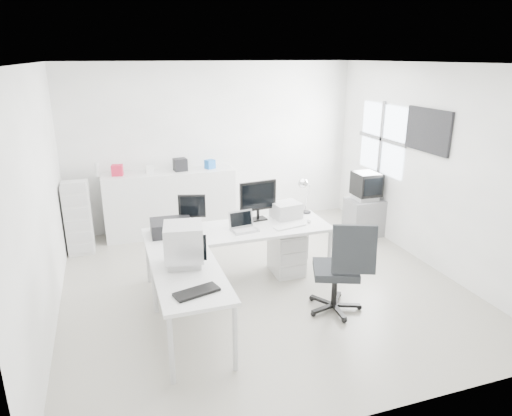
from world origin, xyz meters
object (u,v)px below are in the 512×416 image
object	(u,v)px
lcd_monitor_small	(192,211)
laptop	(244,222)
laser_printer	(286,210)
main_desk	(239,255)
crt_monitor	(184,246)
office_chair	(336,266)
tv_cabinet	(364,217)
side_desk	(191,307)
sideboard	(170,203)
drawer_pedestal	(286,252)
crt_tv	(366,186)
filing_cabinet	(78,218)
lcd_monitor_large	(258,200)
inkjet_printer	(171,227)

from	to	relation	value
lcd_monitor_small	laptop	bearing A→B (deg)	-13.96
lcd_monitor_small	laser_printer	bearing A→B (deg)	14.98
main_desk	crt_monitor	bearing A→B (deg)	-135.00
office_chair	tv_cabinet	xyz separation A→B (m)	(1.60, 2.01, -0.26)
main_desk	side_desk	world-z (taller)	same
laptop	sideboard	size ratio (longest dim) A/B	0.17
drawer_pedestal	sideboard	distance (m)	2.41
crt_tv	side_desk	bearing A→B (deg)	-148.16
drawer_pedestal	sideboard	xyz separation A→B (m)	(-1.29, 2.01, 0.24)
side_desk	lcd_monitor_small	size ratio (longest dim) A/B	3.18
tv_cabinet	filing_cabinet	xyz separation A→B (m)	(-4.50, 0.77, 0.23)
crt_monitor	side_desk	bearing A→B (deg)	-80.40
laptop	tv_cabinet	bearing A→B (deg)	16.90
main_desk	lcd_monitor_small	xyz separation A→B (m)	(-0.55, 0.25, 0.60)
side_desk	drawer_pedestal	size ratio (longest dim) A/B	2.33
lcd_monitor_large	filing_cabinet	world-z (taller)	lcd_monitor_large
lcd_monitor_small	crt_tv	xyz separation A→B (m)	(3.02, 0.71, -0.13)
lcd_monitor_small	tv_cabinet	distance (m)	3.17
side_desk	sideboard	distance (m)	3.18
main_desk	crt_tv	distance (m)	2.69
crt_monitor	inkjet_printer	bearing A→B (deg)	99.60
drawer_pedestal	inkjet_printer	distance (m)	1.64
drawer_pedestal	filing_cabinet	world-z (taller)	filing_cabinet
main_desk	sideboard	bearing A→B (deg)	106.06
laser_printer	laptop	bearing A→B (deg)	-163.99
side_desk	filing_cabinet	size ratio (longest dim) A/B	1.29
main_desk	crt_tv	world-z (taller)	crt_tv
sideboard	laser_printer	bearing A→B (deg)	-53.91
filing_cabinet	main_desk	bearing A→B (deg)	-40.38
crt_monitor	sideboard	distance (m)	2.96
inkjet_printer	sideboard	distance (m)	2.00
tv_cabinet	sideboard	distance (m)	3.26
inkjet_printer	filing_cabinet	distance (m)	2.04
lcd_monitor_large	crt_monitor	bearing A→B (deg)	-144.88
laser_printer	crt_monitor	distance (m)	1.93
laser_printer	tv_cabinet	distance (m)	1.95
crt_monitor	crt_tv	world-z (taller)	crt_monitor
lcd_monitor_large	crt_tv	bearing A→B (deg)	11.14
side_desk	sideboard	size ratio (longest dim) A/B	0.65
office_chair	inkjet_printer	bearing A→B (deg)	168.01
side_desk	laptop	xyz separation A→B (m)	(0.90, 1.00, 0.49)
lcd_monitor_large	sideboard	bearing A→B (deg)	110.11
main_desk	drawer_pedestal	xyz separation A→B (m)	(0.70, 0.05, -0.08)
side_desk	inkjet_printer	bearing A→B (deg)	90.00
laptop	laser_printer	xyz separation A→B (m)	(0.70, 0.32, -0.01)
inkjet_printer	tv_cabinet	bearing A→B (deg)	16.78
laser_printer	tv_cabinet	xyz separation A→B (m)	(1.72, 0.74, -0.55)
main_desk	crt_monitor	size ratio (longest dim) A/B	5.48
main_desk	tv_cabinet	xyz separation A→B (m)	(2.47, 0.96, -0.07)
inkjet_printer	office_chair	world-z (taller)	office_chair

